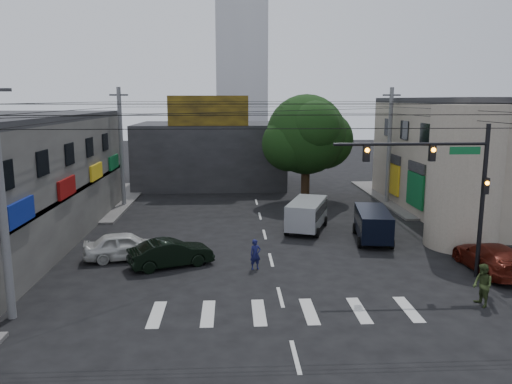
{
  "coord_description": "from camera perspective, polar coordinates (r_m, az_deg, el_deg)",
  "views": [
    {
      "loc": [
        -2.04,
        -22.91,
        8.26
      ],
      "look_at": [
        -0.69,
        4.0,
        3.26
      ],
      "focal_mm": 35.0,
      "sensor_mm": 36.0,
      "label": 1
    }
  ],
  "objects": [
    {
      "name": "building_right",
      "position": [
        41.34,
        26.19,
        3.53
      ],
      "size": [
        14.0,
        18.0,
        8.0
      ],
      "primitive_type": "cube",
      "color": "gray",
      "rests_on": "ground"
    },
    {
      "name": "tower_distant",
      "position": [
        93.94,
        -1.7,
        18.93
      ],
      "size": [
        9.0,
        9.0,
        44.0
      ],
      "primitive_type": "cube",
      "color": "silver",
      "rests_on": "ground"
    },
    {
      "name": "sidewalk_far_right",
      "position": [
        46.28,
        22.83,
        -0.5
      ],
      "size": [
        16.0,
        16.0,
        0.15
      ],
      "primitive_type": "cube",
      "color": "#514F4C",
      "rests_on": "ground"
    },
    {
      "name": "street_tree",
      "position": [
        40.46,
        5.75,
        6.52
      ],
      "size": [
        6.4,
        6.4,
        8.7
      ],
      "color": "black",
      "rests_on": "ground"
    },
    {
      "name": "traffic_officer",
      "position": [
        24.73,
        -0.07,
        -7.15
      ],
      "size": [
        0.75,
        0.67,
        1.51
      ],
      "primitive_type": "imported",
      "rotation": [
        0.0,
        0.0,
        0.3
      ],
      "color": "#131544",
      "rests_on": "ground"
    },
    {
      "name": "navy_van",
      "position": [
        30.33,
        13.19,
        -3.75
      ],
      "size": [
        5.16,
        3.16,
        1.85
      ],
      "primitive_type": null,
      "rotation": [
        0.0,
        0.0,
        1.42
      ],
      "color": "black",
      "rests_on": "ground"
    },
    {
      "name": "maroon_sedan",
      "position": [
        26.89,
        25.25,
        -6.8
      ],
      "size": [
        2.1,
        4.99,
        1.44
      ],
      "primitive_type": "imported",
      "rotation": [
        0.0,
        0.0,
        3.15
      ],
      "color": "#4F130B",
      "rests_on": "ground"
    },
    {
      "name": "silver_minivan",
      "position": [
        31.98,
        5.82,
        -2.71
      ],
      "size": [
        5.7,
        4.74,
        1.94
      ],
      "primitive_type": null,
      "rotation": [
        0.0,
        0.0,
        1.23
      ],
      "color": "#A4A6AC",
      "rests_on": "ground"
    },
    {
      "name": "ground",
      "position": [
        24.44,
        2.1,
        -9.24
      ],
      "size": [
        160.0,
        160.0,
        0.0
      ],
      "primitive_type": "plane",
      "color": "black",
      "rests_on": "ground"
    },
    {
      "name": "white_compact",
      "position": [
        27.15,
        -14.68,
        -5.96
      ],
      "size": [
        3.56,
        4.98,
        1.44
      ],
      "primitive_type": "imported",
      "rotation": [
        0.0,
        0.0,
        1.8
      ],
      "color": "silver",
      "rests_on": "ground"
    },
    {
      "name": "utility_pole_far_right",
      "position": [
        41.04,
        14.98,
        5.05
      ],
      "size": [
        0.32,
        0.32,
        9.2
      ],
      "primitive_type": "cylinder",
      "color": "#59595B",
      "rests_on": "ground"
    },
    {
      "name": "sidewalk_far_left",
      "position": [
        44.67,
        -23.76,
        -0.94
      ],
      "size": [
        16.0,
        16.0,
        0.15
      ],
      "primitive_type": "cube",
      "color": "#514F4C",
      "rests_on": "ground"
    },
    {
      "name": "pedestrian_olive",
      "position": [
        22.42,
        24.47,
        -9.69
      ],
      "size": [
        0.99,
        0.84,
        1.76
      ],
      "primitive_type": "imported",
      "rotation": [
        0.0,
        0.0,
        -1.47
      ],
      "color": "#303E1D",
      "rests_on": "ground"
    },
    {
      "name": "utility_pole_far_left",
      "position": [
        39.99,
        -15.14,
        4.91
      ],
      "size": [
        0.32,
        0.32,
        9.2
      ],
      "primitive_type": "cylinder",
      "color": "#59595B",
      "rests_on": "ground"
    },
    {
      "name": "corner_column",
      "position": [
        30.21,
        22.74,
        1.59
      ],
      "size": [
        4.0,
        4.0,
        8.0
      ],
      "primitive_type": "cylinder",
      "color": "gray",
      "rests_on": "ground"
    },
    {
      "name": "traffic_gantry",
      "position": [
        24.27,
        21.15,
        1.69
      ],
      "size": [
        7.1,
        0.35,
        7.2
      ],
      "color": "black",
      "rests_on": "ground"
    },
    {
      "name": "billboard",
      "position": [
        44.06,
        -5.5,
        9.23
      ],
      "size": [
        7.0,
        0.3,
        2.6
      ],
      "primitive_type": "cube",
      "color": "olive",
      "rests_on": "building_far"
    },
    {
      "name": "dark_sedan",
      "position": [
        25.52,
        -9.71,
        -6.9
      ],
      "size": [
        4.4,
        5.2,
        1.38
      ],
      "primitive_type": "imported",
      "rotation": [
        0.0,
        0.0,
        1.96
      ],
      "color": "black",
      "rests_on": "ground"
    },
    {
      "name": "building_far",
      "position": [
        49.23,
        -5.16,
        4.35
      ],
      "size": [
        14.0,
        10.0,
        6.0
      ],
      "primitive_type": "cube",
      "color": "#232326",
      "rests_on": "ground"
    },
    {
      "name": "utility_pole_near_left",
      "position": [
        20.59,
        -27.09,
        -0.89
      ],
      "size": [
        0.32,
        0.32,
        9.2
      ],
      "primitive_type": "cylinder",
      "color": "#59595B",
      "rests_on": "ground"
    }
  ]
}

